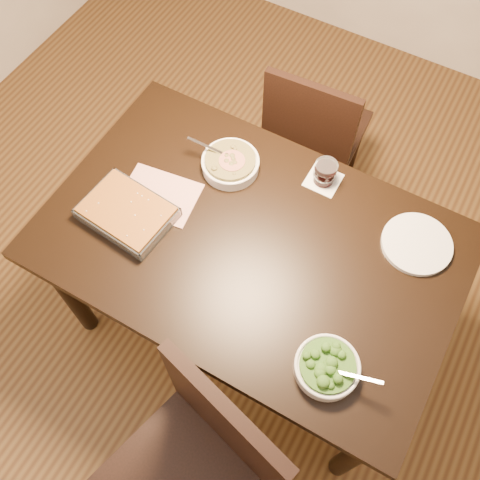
% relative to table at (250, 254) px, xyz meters
% --- Properties ---
extents(ground, '(4.00, 4.00, 0.00)m').
position_rel_table_xyz_m(ground, '(0.00, 0.00, -0.65)').
color(ground, '#442913').
rests_on(ground, ground).
extents(table, '(1.40, 0.90, 0.75)m').
position_rel_table_xyz_m(table, '(0.00, 0.00, 0.00)').
color(table, black).
rests_on(table, ground).
extents(magazine_a, '(0.29, 0.23, 0.01)m').
position_rel_table_xyz_m(magazine_a, '(-0.37, 0.00, 0.10)').
color(magazine_a, '#AF3532').
rests_on(magazine_a, table).
extents(coaster, '(0.12, 0.12, 0.00)m').
position_rel_table_xyz_m(coaster, '(0.11, 0.35, 0.10)').
color(coaster, white).
rests_on(coaster, table).
extents(stew_bowl, '(0.23, 0.21, 0.08)m').
position_rel_table_xyz_m(stew_bowl, '(-0.21, 0.23, 0.12)').
color(stew_bowl, white).
rests_on(stew_bowl, table).
extents(broccoli_bowl, '(0.22, 0.20, 0.08)m').
position_rel_table_xyz_m(broccoli_bowl, '(0.41, -0.27, 0.12)').
color(broccoli_bowl, white).
rests_on(broccoli_bowl, table).
extents(baking_dish, '(0.32, 0.25, 0.05)m').
position_rel_table_xyz_m(baking_dish, '(-0.41, -0.12, 0.12)').
color(baking_dish, silver).
rests_on(baking_dish, table).
extents(wine_tumbler, '(0.08, 0.08, 0.09)m').
position_rel_table_xyz_m(wine_tumbler, '(0.11, 0.35, 0.15)').
color(wine_tumbler, black).
rests_on(wine_tumbler, coaster).
extents(dinner_plate, '(0.24, 0.24, 0.02)m').
position_rel_table_xyz_m(dinner_plate, '(0.49, 0.26, 0.10)').
color(dinner_plate, white).
rests_on(dinner_plate, table).
extents(chair_near, '(0.56, 0.56, 0.98)m').
position_rel_table_xyz_m(chair_near, '(0.19, -0.67, -0.11)').
color(chair_near, black).
rests_on(chair_near, ground).
extents(chair_far, '(0.42, 0.42, 0.85)m').
position_rel_table_xyz_m(chair_far, '(-0.09, 0.76, -0.18)').
color(chair_far, black).
rests_on(chair_far, ground).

